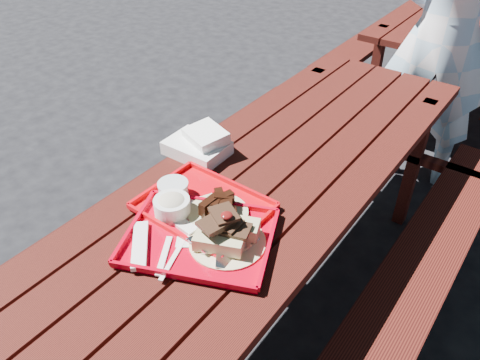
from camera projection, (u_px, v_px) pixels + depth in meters
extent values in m
plane|color=black|center=(259.00, 305.00, 2.18)|extent=(60.00, 60.00, 0.00)
cube|color=#45140D|center=(202.00, 153.00, 1.88)|extent=(0.14, 2.40, 0.04)
cube|color=#45140D|center=(232.00, 166.00, 1.81)|extent=(0.14, 2.40, 0.04)
cube|color=#45140D|center=(264.00, 180.00, 1.74)|extent=(0.14, 2.40, 0.04)
cube|color=#45140D|center=(299.00, 195.00, 1.67)|extent=(0.14, 2.40, 0.04)
cube|color=#45140D|center=(336.00, 211.00, 1.60)|extent=(0.14, 2.40, 0.04)
cube|color=#45140D|center=(160.00, 187.00, 2.20)|extent=(0.25, 2.40, 0.04)
cube|color=#45140D|center=(11.00, 341.00, 1.79)|extent=(0.06, 0.06, 0.42)
cube|color=#45140D|center=(260.00, 148.00, 2.87)|extent=(0.06, 0.06, 0.42)
cube|color=#45140D|center=(398.00, 307.00, 1.64)|extent=(0.25, 2.40, 0.04)
cube|color=#45140D|center=(452.00, 224.00, 2.32)|extent=(0.06, 0.06, 0.42)
cube|color=#45140D|center=(312.00, 131.00, 2.71)|extent=(0.06, 0.06, 0.75)
cube|color=#45140D|center=(413.00, 166.00, 2.43)|extent=(0.06, 0.06, 0.75)
cube|color=#45140D|center=(361.00, 139.00, 2.54)|extent=(1.40, 0.06, 0.04)
cube|color=#45140D|center=(471.00, 2.00, 3.54)|extent=(0.14, 2.40, 0.04)
cube|color=#45140D|center=(390.00, 26.00, 4.00)|extent=(0.25, 2.40, 0.04)
cube|color=#45140D|center=(342.00, 84.00, 3.59)|extent=(0.06, 0.06, 0.42)
cube|color=#45140D|center=(418.00, 26.00, 4.67)|extent=(0.06, 0.06, 0.42)
cube|color=#45140D|center=(374.00, 79.00, 3.28)|extent=(0.06, 0.06, 0.75)
cube|color=#45140D|center=(462.00, 103.00, 3.00)|extent=(0.06, 0.06, 0.75)
cube|color=#45140D|center=(455.00, 11.00, 4.52)|extent=(0.06, 0.06, 0.75)
cube|color=#45140D|center=(418.00, 83.00, 3.11)|extent=(1.40, 0.06, 0.04)
cube|color=#B90016|center=(200.00, 239.00, 1.45)|extent=(0.53, 0.48, 0.01)
cube|color=#B90016|center=(214.00, 202.00, 1.57)|extent=(0.40, 0.18, 0.02)
cube|color=#B90016|center=(182.00, 276.00, 1.31)|extent=(0.40, 0.18, 0.02)
cube|color=#B90016|center=(269.00, 247.00, 1.40)|extent=(0.14, 0.31, 0.02)
cube|color=#B90016|center=(134.00, 225.00, 1.48)|extent=(0.14, 0.31, 0.02)
cylinder|color=beige|center=(227.00, 242.00, 1.43)|extent=(0.24, 0.24, 0.01)
cube|color=#C3B780|center=(219.00, 242.00, 1.39)|extent=(0.16, 0.12, 0.04)
cube|color=#C3B780|center=(235.00, 227.00, 1.44)|extent=(0.16, 0.12, 0.04)
ellipsoid|color=#540D0D|center=(227.00, 212.00, 1.36)|extent=(0.04, 0.04, 0.01)
cylinder|color=silver|center=(172.00, 207.00, 1.52)|extent=(0.12, 0.12, 0.06)
ellipsoid|color=#BFB297|center=(172.00, 203.00, 1.51)|extent=(0.10, 0.10, 0.05)
cylinder|color=white|center=(202.00, 209.00, 1.55)|extent=(0.12, 0.12, 0.01)
cube|color=white|center=(140.00, 245.00, 1.41)|extent=(0.17, 0.17, 0.02)
cube|color=white|center=(164.00, 255.00, 1.38)|extent=(0.10, 0.14, 0.01)
cube|color=white|center=(172.00, 260.00, 1.37)|extent=(0.07, 0.16, 0.00)
cube|color=white|center=(184.00, 242.00, 1.43)|extent=(0.07, 0.07, 0.00)
cube|color=red|center=(204.00, 208.00, 1.57)|extent=(0.40, 0.32, 0.01)
cube|color=red|center=(232.00, 183.00, 1.66)|extent=(0.40, 0.02, 0.02)
cube|color=red|center=(171.00, 230.00, 1.46)|extent=(0.40, 0.02, 0.02)
cube|color=red|center=(252.00, 230.00, 1.47)|extent=(0.02, 0.31, 0.02)
cube|color=red|center=(161.00, 183.00, 1.66)|extent=(0.02, 0.31, 0.02)
cube|color=white|center=(214.00, 212.00, 1.54)|extent=(0.14, 0.14, 0.01)
cylinder|color=#BCB485|center=(218.00, 212.00, 1.53)|extent=(0.20, 0.20, 0.01)
cylinder|color=white|center=(173.00, 191.00, 1.60)|extent=(0.10, 0.10, 0.05)
cylinder|color=silver|center=(173.00, 184.00, 1.58)|extent=(0.11, 0.11, 0.01)
cube|color=white|center=(177.00, 221.00, 1.50)|extent=(0.17, 0.06, 0.01)
cube|color=silver|center=(211.00, 238.00, 1.45)|extent=(0.05, 0.04, 0.00)
cube|color=white|center=(197.00, 148.00, 1.83)|extent=(0.24, 0.17, 0.05)
cube|color=white|center=(206.00, 136.00, 1.81)|extent=(0.19, 0.17, 0.04)
imported|color=#B4DCF7|center=(443.00, 37.00, 2.50)|extent=(0.73, 0.56, 1.78)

